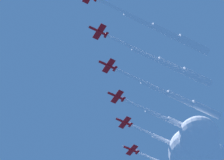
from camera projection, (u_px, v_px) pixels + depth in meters
jet_lead at (168, 33)px, 191.90m from camera, size 16.23×63.16×3.99m
jet_port_inner at (173, 66)px, 201.60m from camera, size 16.44×62.57×3.95m
jet_starboard_inner at (182, 99)px, 211.26m from camera, size 17.21×65.72×3.89m
jet_port_mid at (180, 124)px, 219.55m from camera, size 16.10×59.76×3.86m
jet_starboard_mid at (188, 150)px, 231.14m from camera, size 17.14×62.84×3.87m
cloud_puff at (196, 152)px, 222.94m from camera, size 43.66×30.94×26.03m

